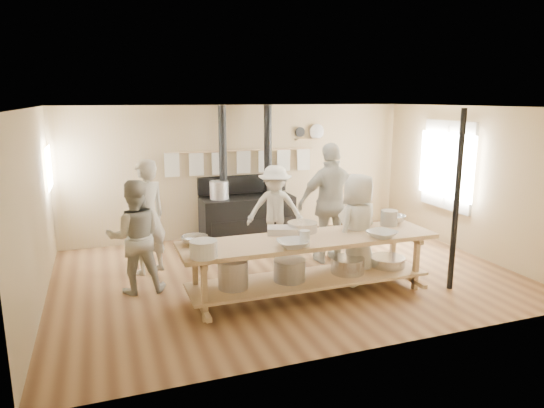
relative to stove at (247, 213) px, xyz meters
name	(u,v)px	position (x,y,z in m)	size (l,w,h in m)	color
ground	(286,274)	(0.01, -2.12, -0.52)	(7.00, 7.00, 0.00)	brown
room_shell	(287,173)	(0.01, -2.12, 1.10)	(7.00, 7.00, 7.00)	tan
window_right	(448,165)	(3.48, -1.52, 0.98)	(0.09, 1.50, 1.65)	beige
left_opening	(49,168)	(-3.44, -0.12, 1.08)	(0.00, 0.90, 0.90)	white
stove	(247,213)	(0.00, 0.00, 0.00)	(1.90, 0.75, 2.60)	black
towel_rail	(242,159)	(0.01, 0.28, 1.04)	(3.00, 0.04, 0.47)	tan
back_wall_shelf	(310,134)	(1.47, 0.32, 1.48)	(0.63, 0.14, 0.32)	tan
prep_table	(309,261)	(0.00, -3.02, 0.00)	(3.60, 0.90, 0.85)	tan
support_post	(457,202)	(2.06, -3.47, 0.78)	(0.08, 0.08, 2.60)	black
cook_far_left	(147,217)	(-2.01, -1.29, 0.39)	(0.67, 0.44, 1.82)	beige
cook_left	(135,237)	(-2.25, -2.03, 0.29)	(0.79, 0.62, 1.63)	beige
cook_center	(358,229)	(0.88, -2.79, 0.31)	(0.81, 0.53, 1.66)	beige
cook_right	(331,203)	(0.95, -1.76, 0.49)	(1.18, 0.49, 2.02)	beige
cook_by_window	(275,209)	(0.25, -0.95, 0.27)	(1.02, 0.58, 1.57)	beige
chair	(349,225)	(1.89, -0.70, -0.24)	(0.60, 0.60, 0.96)	brown
bowl_white_a	(293,244)	(-0.39, -3.35, 0.38)	(0.40, 0.40, 0.10)	white
bowl_steel_a	(195,240)	(-1.54, -2.79, 0.38)	(0.35, 0.35, 0.11)	silver
bowl_white_b	(382,234)	(0.94, -3.35, 0.38)	(0.39, 0.39, 0.10)	white
bowl_steel_b	(393,219)	(1.56, -2.69, 0.39)	(0.37, 0.37, 0.12)	silver
roasting_pan	(282,230)	(-0.28, -2.69, 0.38)	(0.42, 0.28, 0.09)	#B2B2B7
mixing_bowl_large	(302,227)	(0.03, -2.69, 0.40)	(0.43, 0.43, 0.14)	silver
bucket_galv	(389,218)	(1.40, -2.81, 0.45)	(0.25, 0.25, 0.23)	gray
deep_bowl_enamel	(204,249)	(-1.54, -3.35, 0.43)	(0.33, 0.33, 0.21)	white
pitcher	(305,238)	(-0.22, -3.34, 0.43)	(0.13, 0.13, 0.21)	white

